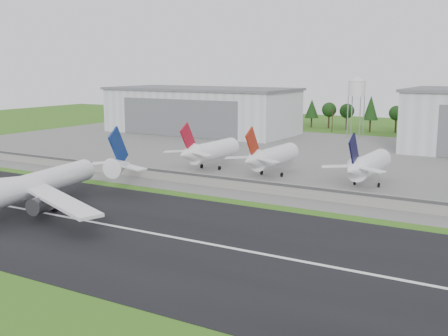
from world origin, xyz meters
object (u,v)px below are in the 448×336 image
Objects in this scene: parked_jet_red_a at (208,151)px; parked_jet_navy at (366,165)px; parked_jet_red_b at (270,157)px; main_airliner at (30,191)px.

parked_jet_navy is at bearing -0.00° from parked_jet_red_a.
main_airliner is at bearing -114.05° from parked_jet_red_b.
main_airliner is 73.39m from parked_jet_red_b.
parked_jet_red_a is at bearing 180.00° from parked_jet_navy.
parked_jet_red_a is at bearing -106.63° from main_airliner.
parked_jet_red_a is 52.74m from parked_jet_navy.
main_airliner is at bearing -131.86° from parked_jet_navy.
parked_jet_red_a is at bearing 179.97° from parked_jet_red_b.
main_airliner is at bearing -96.22° from parked_jet_red_a.
parked_jet_navy reaches higher than parked_jet_red_b.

